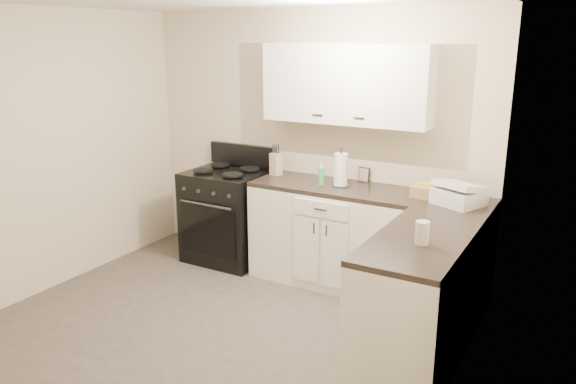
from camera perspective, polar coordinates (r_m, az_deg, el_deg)
The scene contains 19 objects.
floor at distance 4.48m, azimuth -8.93°, elevation -14.73°, with size 3.60×3.60×0.00m, color #473F38.
wall_back at distance 5.48m, azimuth 2.32°, elevation 5.03°, with size 3.60×3.60×0.00m, color beige.
wall_right at distance 3.22m, azimuth 16.07°, elevation -3.06°, with size 3.60×3.60×0.00m, color beige.
wall_left at distance 5.31m, azimuth -24.92°, elevation 3.27°, with size 3.60×3.60×0.00m, color beige.
base_cabinets_back at distance 5.25m, azimuth 4.83°, elevation -4.54°, with size 1.55×0.60×0.90m, color white.
base_cabinets_right at distance 4.34m, azimuth 14.20°, elevation -9.37°, with size 0.60×1.90×0.90m, color white.
countertop_back at distance 5.11m, azimuth 4.95°, elevation 0.42°, with size 1.55×0.60×0.04m, color black.
countertop_right at distance 4.17m, azimuth 14.62°, elevation -3.49°, with size 0.60×1.90×0.04m, color black.
upper_cabinets at distance 5.09m, azimuth 5.92°, elevation 10.87°, with size 1.55×0.30×0.70m, color white.
stove at distance 5.81m, azimuth -6.14°, elevation -2.49°, with size 0.78×0.67×0.94m, color black.
knife_block at distance 5.47m, azimuth -1.24°, elevation 2.85°, with size 0.10×0.09×0.21m, color #D3B082.
paper_towel at distance 5.06m, azimuth 5.38°, elevation 2.25°, with size 0.12×0.12×0.30m, color white.
soap_bottle at distance 5.11m, azimuth 3.41°, elevation 1.60°, with size 0.05×0.05×0.16m, color green.
picture_frame at distance 5.26m, azimuth 7.72°, elevation 1.77°, with size 0.11×0.01×0.14m, color black.
wicker_basket at distance 4.85m, azimuth 14.15°, elevation -0.00°, with size 0.28×0.19×0.09m, color tan.
countertop_grill at distance 4.70m, azimuth 16.96°, elevation -0.48°, with size 0.34×0.32×0.13m, color silver.
glass_jar at distance 3.74m, azimuth 13.48°, elevation -4.04°, with size 0.09×0.09×0.15m, color silver.
oven_mitt_near at distance 3.83m, azimuth 6.51°, elevation -12.06°, with size 0.02×0.16×0.27m, color black.
oven_mitt_far at distance 4.26m, azimuth 9.25°, elevation -9.67°, with size 0.02×0.13×0.23m, color black.
Camera 1 is at (2.48, -2.99, 2.24)m, focal length 35.00 mm.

